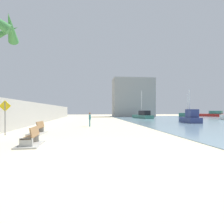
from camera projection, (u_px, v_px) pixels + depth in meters
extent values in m
plane|color=beige|center=(91.00, 123.00, 26.34)|extent=(120.00, 120.00, 0.00)
cube|color=#9E9E99|center=(36.00, 113.00, 25.45)|extent=(0.80, 64.00, 2.87)
cone|color=#387A3D|center=(11.00, 28.00, 10.07)|extent=(1.00, 2.07, 1.32)
cone|color=#387A3D|center=(2.00, 33.00, 10.66)|extent=(2.06, 0.79, 1.24)
cube|color=#9E9E99|center=(26.00, 143.00, 9.00)|extent=(0.61, 0.23, 0.50)
cube|color=#9E9E99|center=(33.00, 139.00, 10.38)|extent=(0.61, 0.23, 0.50)
cube|color=olive|center=(30.00, 137.00, 9.69)|extent=(0.58, 1.62, 0.06)
cube|color=olive|center=(35.00, 131.00, 9.73)|extent=(0.24, 1.61, 0.50)
cube|color=#9E9E99|center=(30.00, 145.00, 9.69)|extent=(1.20, 2.15, 0.08)
cube|color=#9E9E99|center=(34.00, 132.00, 13.87)|extent=(0.61, 0.23, 0.50)
cube|color=#9E9E99|center=(40.00, 130.00, 15.27)|extent=(0.61, 0.23, 0.50)
cube|color=olive|center=(37.00, 128.00, 14.57)|extent=(0.58, 1.62, 0.06)
cube|color=olive|center=(40.00, 124.00, 14.58)|extent=(0.25, 1.61, 0.50)
cube|color=#9E9E99|center=(37.00, 133.00, 14.57)|extent=(1.21, 2.16, 0.08)
cylinder|color=teal|center=(90.00, 123.00, 21.17)|extent=(0.12, 0.12, 0.80)
cylinder|color=teal|center=(90.00, 123.00, 21.04)|extent=(0.12, 0.12, 0.80)
cube|color=teal|center=(90.00, 117.00, 21.10)|extent=(0.24, 0.35, 0.57)
sphere|color=brown|center=(90.00, 113.00, 21.10)|extent=(0.22, 0.22, 0.22)
cylinder|color=teal|center=(89.00, 117.00, 21.31)|extent=(0.09, 0.09, 0.51)
cylinder|color=teal|center=(90.00, 117.00, 20.89)|extent=(0.09, 0.09, 0.51)
cube|color=#337060|center=(188.00, 115.00, 49.26)|extent=(3.71, 4.75, 1.15)
cube|color=black|center=(190.00, 111.00, 48.71)|extent=(2.07, 2.32, 0.99)
cylinder|color=silver|center=(187.00, 103.00, 49.42)|extent=(0.12, 0.12, 5.04)
cube|color=#337060|center=(142.00, 117.00, 43.45)|extent=(3.07, 8.14, 0.73)
cube|color=black|center=(144.00, 113.00, 42.29)|extent=(1.88, 3.65, 1.05)
cylinder|color=silver|center=(142.00, 103.00, 43.81)|extent=(0.12, 0.12, 5.74)
cube|color=red|center=(212.00, 115.00, 56.17)|extent=(5.61, 7.74, 0.80)
cube|color=#337060|center=(216.00, 112.00, 55.22)|extent=(2.92, 3.67, 0.92)
cube|color=navy|center=(190.00, 120.00, 27.64)|extent=(2.25, 4.63, 0.78)
cube|color=navy|center=(192.00, 113.00, 26.97)|extent=(1.44, 2.09, 1.20)
cylinder|color=silver|center=(189.00, 103.00, 27.85)|extent=(0.12, 0.12, 4.20)
cylinder|color=slate|center=(5.00, 119.00, 13.76)|extent=(0.08, 0.08, 2.47)
cube|color=yellow|center=(5.00, 106.00, 13.75)|extent=(0.85, 0.03, 0.85)
cube|color=gray|center=(133.00, 98.00, 55.58)|extent=(12.00, 6.00, 11.33)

